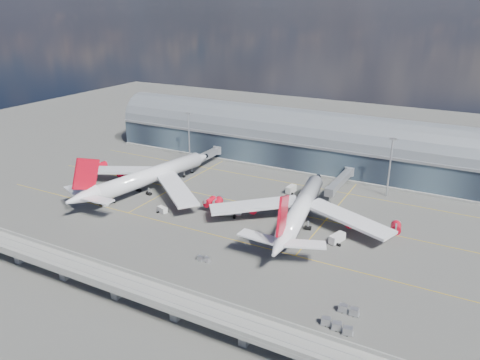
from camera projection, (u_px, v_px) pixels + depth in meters
The scene contains 19 objects.
ground at pixel (218, 222), 174.81m from camera, with size 500.00×500.00×0.00m, color #474744.
taxi_lines at pixel (246, 201), 193.02m from camera, with size 200.00×80.12×0.01m.
terminal at pixel (297, 142), 235.05m from camera, with size 200.00×30.00×28.00m.
guideway at pixel (115, 281), 127.65m from camera, with size 220.00×8.50×7.20m.
floodlight_mast_left at pixel (189, 136), 237.51m from camera, with size 3.00×0.70×25.70m.
floodlight_mast_right at pixel (390, 166), 193.10m from camera, with size 3.00×0.70×25.70m.
airliner_left at pixel (146, 177), 200.26m from camera, with size 73.10×76.95×23.53m.
airliner_right at pixel (300, 210), 169.78m from camera, with size 70.36×73.60×23.40m.
jet_bridge_left at pixel (206, 156), 233.89m from camera, with size 4.40×28.00×7.25m.
jet_bridge_right at pixel (341, 180), 201.33m from camera, with size 4.40×32.00×7.25m.
service_truck_0 at pixel (107, 201), 189.50m from camera, with size 4.83×6.84×2.72m.
service_truck_1 at pixel (162, 210), 181.71m from camera, with size 4.65×3.18×2.47m.
service_truck_2 at pixel (230, 211), 179.62m from camera, with size 8.69×5.85×3.07m.
service_truck_3 at pixel (337, 238), 158.89m from camera, with size 4.40×6.94×3.13m.
service_truck_4 at pixel (291, 189), 200.95m from camera, with size 3.20×5.72×3.18m.
service_truck_5 at pixel (163, 174), 219.46m from camera, with size 5.70×6.50×3.05m.
cargo_train_0 at pixel (204, 259), 147.64m from camera, with size 4.67×2.14×1.53m.
cargo_train_1 at pixel (337, 326), 116.50m from camera, with size 8.92×3.33×1.95m.
cargo_train_2 at pixel (349, 310), 122.61m from camera, with size 5.85×2.22×1.95m.
Camera 1 is at (82.17, -135.31, 76.21)m, focal length 35.00 mm.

